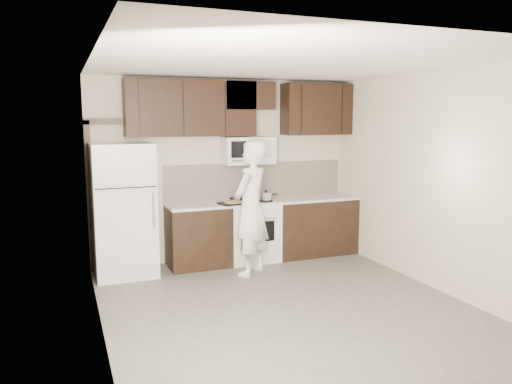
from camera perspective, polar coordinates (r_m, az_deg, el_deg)
floor at (r=5.82m, az=3.59°, el=-13.01°), size 4.50×4.50×0.00m
back_wall at (r=7.55m, az=-3.56°, el=2.53°), size 4.00×0.00×4.00m
ceiling at (r=5.45m, az=3.86°, el=14.47°), size 4.50×4.50×0.00m
counter_run at (r=7.62m, az=1.55°, el=-4.23°), size 2.95×0.64×0.91m
stove at (r=7.51m, az=-0.58°, el=-4.38°), size 0.76×0.66×0.94m
backsplash at (r=7.73m, az=0.01°, el=1.41°), size 2.90×0.02×0.54m
upper_cabinets at (r=7.42m, az=-1.65°, el=9.64°), size 3.48×0.35×0.78m
microwave at (r=7.44m, az=-0.92°, el=4.77°), size 0.76×0.42×0.40m
refrigerator at (r=6.94m, az=-14.86°, el=-2.02°), size 0.80×0.76×1.80m
door_trim at (r=7.17m, az=-18.20°, el=0.99°), size 0.50×0.08×2.12m
saucepan at (r=7.34m, az=1.16°, el=-0.54°), size 0.31×0.18×0.17m
baking_tray at (r=7.15m, az=-2.57°, el=-1.28°), size 0.44×0.36×0.02m
pizza at (r=7.14m, az=-2.57°, el=-1.12°), size 0.31×0.31×0.02m
person at (r=6.75m, az=-0.60°, el=-1.84°), size 0.79×0.78×1.84m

